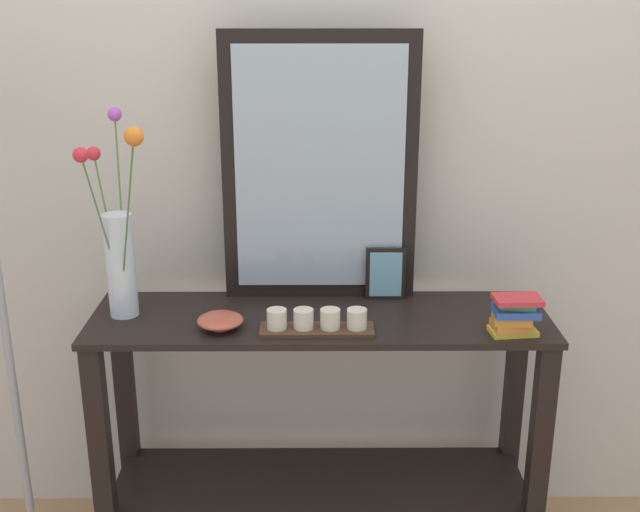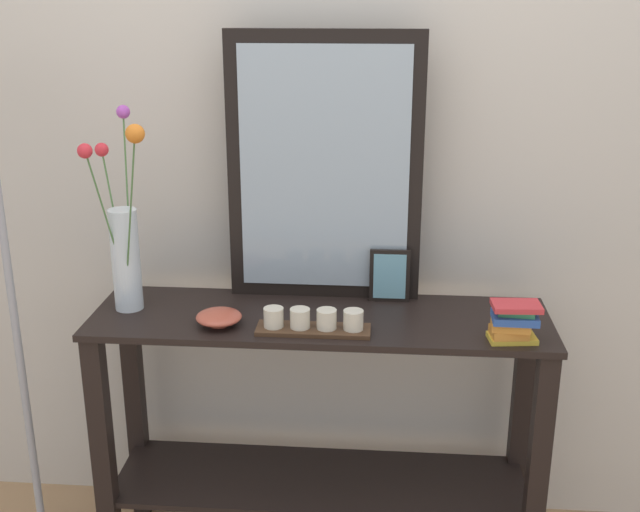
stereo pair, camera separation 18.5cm
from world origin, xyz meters
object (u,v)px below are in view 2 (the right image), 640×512
(mirror_leaning, at_px, (324,169))
(decorative_bowl, at_px, (219,317))
(candle_tray, at_px, (313,322))
(picture_frame_small, at_px, (390,276))
(book_stack, at_px, (513,322))
(console_table, at_px, (320,410))
(tall_vase_left, at_px, (125,244))

(mirror_leaning, relative_size, decorative_bowl, 6.15)
(candle_tray, xyz_separation_m, picture_frame_small, (0.21, 0.24, 0.05))
(picture_frame_small, bearing_deg, book_stack, -38.58)
(console_table, relative_size, mirror_leaning, 1.67)
(console_table, bearing_deg, mirror_leaning, 90.82)
(console_table, height_order, mirror_leaning, mirror_leaning)
(tall_vase_left, relative_size, candle_tray, 1.85)
(picture_frame_small, relative_size, decorative_bowl, 1.26)
(mirror_leaning, bearing_deg, candle_tray, -91.46)
(mirror_leaning, height_order, picture_frame_small, mirror_leaning)
(decorative_bowl, bearing_deg, candle_tray, -4.69)
(picture_frame_small, xyz_separation_m, decorative_bowl, (-0.48, -0.22, -0.06))
(book_stack, bearing_deg, tall_vase_left, 172.69)
(candle_tray, bearing_deg, picture_frame_small, 49.37)
(decorative_bowl, xyz_separation_m, book_stack, (0.81, -0.04, 0.03))
(candle_tray, relative_size, book_stack, 2.33)
(console_table, distance_m, book_stack, 0.66)
(console_table, distance_m, tall_vase_left, 0.77)
(console_table, bearing_deg, candle_tray, -94.73)
(console_table, bearing_deg, book_stack, -14.01)
(mirror_leaning, bearing_deg, console_table, -89.18)
(tall_vase_left, bearing_deg, decorative_bowl, -18.96)
(console_table, bearing_deg, picture_frame_small, 33.22)
(console_table, xyz_separation_m, tall_vase_left, (-0.57, 0.01, 0.52))
(console_table, xyz_separation_m, picture_frame_small, (0.20, 0.13, 0.39))
(picture_frame_small, relative_size, book_stack, 1.21)
(console_table, bearing_deg, tall_vase_left, 179.12)
(candle_tray, bearing_deg, mirror_leaning, 88.54)
(tall_vase_left, height_order, candle_tray, tall_vase_left)
(mirror_leaning, xyz_separation_m, tall_vase_left, (-0.57, -0.16, -0.20))
(mirror_leaning, height_order, candle_tray, mirror_leaning)
(mirror_leaning, relative_size, candle_tray, 2.52)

